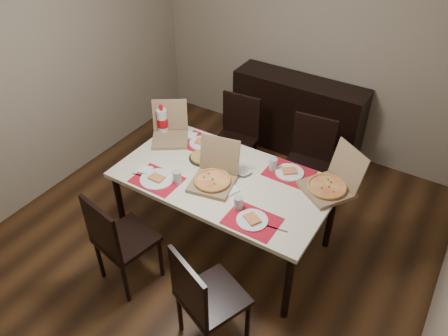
% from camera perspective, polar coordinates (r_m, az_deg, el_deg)
% --- Properties ---
extents(ground, '(3.80, 4.00, 0.02)m').
position_cam_1_polar(ground, '(4.19, -1.40, -9.32)').
color(ground, '#462A15').
rests_on(ground, ground).
extents(room_walls, '(3.84, 4.02, 2.62)m').
position_cam_1_polar(room_walls, '(3.49, 2.19, 15.38)').
color(room_walls, gray).
rests_on(room_walls, ground).
extents(sideboard, '(1.50, 0.40, 0.90)m').
position_cam_1_polar(sideboard, '(5.15, 9.50, 6.75)').
color(sideboard, black).
rests_on(sideboard, ground).
extents(dining_table, '(1.80, 1.00, 0.75)m').
position_cam_1_polar(dining_table, '(3.71, -0.00, -2.03)').
color(dining_table, beige).
rests_on(dining_table, ground).
extents(chair_near_left, '(0.49, 0.49, 0.93)m').
position_cam_1_polar(chair_near_left, '(3.58, -13.70, -8.98)').
color(chair_near_left, black).
rests_on(chair_near_left, ground).
extents(chair_near_right, '(0.55, 0.55, 0.93)m').
position_cam_1_polar(chair_near_right, '(3.14, -2.62, -16.50)').
color(chair_near_right, black).
rests_on(chair_near_right, ground).
extents(chair_far_left, '(0.46, 0.46, 0.93)m').
position_cam_1_polar(chair_far_left, '(4.63, 1.62, 4.31)').
color(chair_far_left, black).
rests_on(chair_far_left, ground).
extents(chair_far_right, '(0.46, 0.46, 0.93)m').
position_cam_1_polar(chair_far_right, '(4.36, 10.92, 1.17)').
color(chair_far_right, black).
rests_on(chair_far_right, ground).
extents(setting_near_left, '(0.43, 0.30, 0.11)m').
position_cam_1_polar(setting_near_left, '(3.67, -8.33, -1.28)').
color(setting_near_left, red).
rests_on(setting_near_left, dining_table).
extents(setting_near_right, '(0.48, 0.30, 0.11)m').
position_cam_1_polar(setting_near_right, '(3.30, 3.19, -6.18)').
color(setting_near_right, red).
rests_on(setting_near_right, dining_table).
extents(setting_far_left, '(0.50, 0.30, 0.11)m').
position_cam_1_polar(setting_far_left, '(4.05, -2.54, 3.28)').
color(setting_far_left, red).
rests_on(setting_far_left, dining_table).
extents(setting_far_right, '(0.44, 0.30, 0.11)m').
position_cam_1_polar(setting_far_right, '(3.75, 7.96, -0.28)').
color(setting_far_right, red).
rests_on(setting_far_right, dining_table).
extents(napkin_loose, '(0.15, 0.15, 0.02)m').
position_cam_1_polar(napkin_loose, '(3.53, 0.83, -2.90)').
color(napkin_loose, white).
rests_on(napkin_loose, dining_table).
extents(pizza_box_center, '(0.41, 0.44, 0.34)m').
position_cam_1_polar(pizza_box_center, '(3.59, -1.33, -1.21)').
color(pizza_box_center, '#826A4B').
rests_on(pizza_box_center, dining_table).
extents(pizza_box_right, '(0.52, 0.53, 0.36)m').
position_cam_1_polar(pizza_box_right, '(3.61, 13.71, -2.12)').
color(pizza_box_right, '#826A4B').
rests_on(pizza_box_right, dining_table).
extents(pizza_box_left, '(0.48, 0.49, 0.33)m').
position_cam_1_polar(pizza_box_left, '(4.15, -7.04, 4.60)').
color(pizza_box_left, '#826A4B').
rests_on(pizza_box_left, dining_table).
extents(faina_plate, '(0.25, 0.25, 0.03)m').
position_cam_1_polar(faina_plate, '(3.88, -2.78, 1.39)').
color(faina_plate, black).
rests_on(faina_plate, dining_table).
extents(dip_bowl, '(0.16, 0.16, 0.03)m').
position_cam_1_polar(dip_bowl, '(3.71, 2.55, -0.54)').
color(dip_bowl, white).
rests_on(dip_bowl, dining_table).
extents(soda_bottle, '(0.10, 0.10, 0.31)m').
position_cam_1_polar(soda_bottle, '(4.19, -8.05, 6.01)').
color(soda_bottle, silver).
rests_on(soda_bottle, dining_table).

